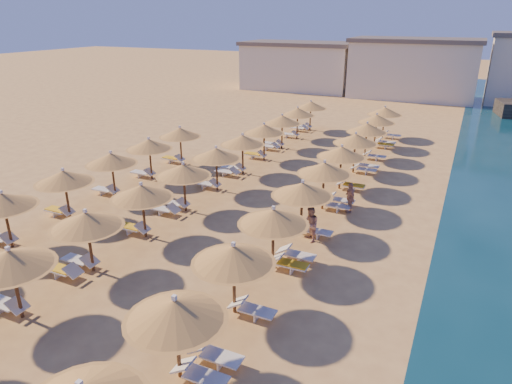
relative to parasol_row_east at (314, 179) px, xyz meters
The scene contains 8 objects.
ground 6.51m from the parasol_row_east, 131.25° to the right, with size 220.00×220.00×0.00m, color #E1AF62.
hotel_blocks 42.22m from the parasol_row_east, 89.17° to the left, with size 47.22×9.95×8.10m.
parasol_row_east is the anchor object (origin of this frame).
parasol_row_west 6.59m from the parasol_row_east, behind, with size 2.95×40.74×2.78m.
parasol_row_inland 11.95m from the parasol_row_east, 163.30° to the right, with size 2.95×20.12×2.78m.
loungers 5.04m from the parasol_row_east, behind, with size 14.53×38.41×0.66m.
beachgoer_c 2.78m from the parasol_row_east, 52.78° to the left, with size 0.98×0.41×1.67m, color tan.
beachgoer_b 2.72m from the parasol_row_east, 73.92° to the right, with size 0.82×0.64×1.69m, color tan.
Camera 1 is at (10.51, -16.00, 9.86)m, focal length 32.00 mm.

